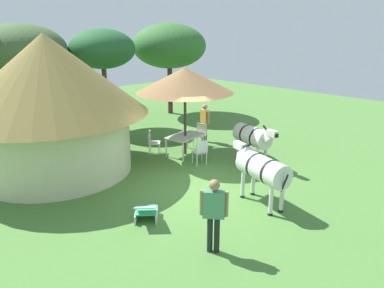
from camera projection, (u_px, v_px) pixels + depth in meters
ground_plane at (196, 184)px, 11.35m from camera, size 36.00×36.00×0.00m
thatched_hut at (50, 98)px, 11.65m from camera, size 6.21×6.21×4.50m
shade_umbrella at (185, 80)px, 13.20m from camera, size 3.56×3.56×3.29m
patio_dining_table at (185, 137)px, 13.86m from camera, size 1.57×1.14×0.74m
patio_chair_near_hut at (201, 133)px, 14.95m from camera, size 0.53×0.54×0.90m
patio_chair_east_end at (152, 141)px, 13.91m from camera, size 0.61×0.61×0.90m
patio_chair_west_end at (201, 151)px, 12.84m from camera, size 0.55×0.54×0.90m
guest_beside_umbrella at (205, 119)px, 15.30m from camera, size 0.30×0.56×1.61m
standing_watcher at (214, 209)px, 7.67m from camera, size 0.45×0.50×1.70m
striped_lounge_chair at (146, 211)px, 9.20m from camera, size 0.94×0.96×0.57m
zebra_nearest_camera at (262, 169)px, 9.83m from camera, size 1.06×2.20×1.58m
zebra_by_umbrella at (253, 137)px, 12.86m from camera, size 0.99×2.07×1.52m
acacia_tree_behind_hut at (102, 49)px, 16.64m from camera, size 2.99×2.99×4.60m
acacia_tree_far_lawn at (169, 46)px, 19.56m from camera, size 3.93×3.93×4.86m
acacia_tree_right_background at (21, 51)px, 15.26m from camera, size 3.75×3.75×4.82m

